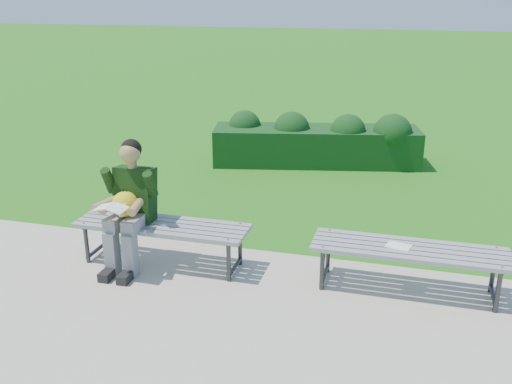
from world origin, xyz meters
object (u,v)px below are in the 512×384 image
(hedge, at_px, (319,141))
(bench_right, at_px, (409,253))
(bench_left, at_px, (162,229))
(seated_boy, at_px, (129,202))
(paper_sheet, at_px, (399,246))

(hedge, xyz_separation_m, bench_right, (1.52, -4.06, 0.03))
(bench_left, bearing_deg, seated_boy, -162.05)
(bench_right, distance_m, paper_sheet, 0.12)
(seated_boy, height_order, paper_sheet, seated_boy)
(hedge, height_order, paper_sheet, hedge)
(hedge, bearing_deg, bench_left, -102.82)
(seated_boy, distance_m, paper_sheet, 2.68)
(hedge, distance_m, bench_left, 4.25)
(bench_left, relative_size, seated_boy, 1.37)
(bench_left, height_order, paper_sheet, bench_left)
(bench_right, xyz_separation_m, paper_sheet, (-0.10, 0.00, 0.06))
(bench_left, height_order, bench_right, same)
(bench_left, distance_m, bench_right, 2.47)
(bench_left, xyz_separation_m, seated_boy, (-0.30, -0.10, 0.30))
(seated_boy, bearing_deg, bench_left, 17.95)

